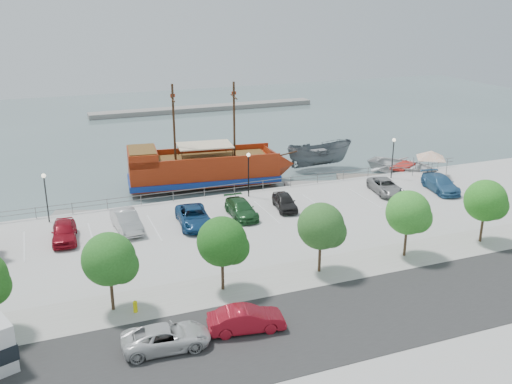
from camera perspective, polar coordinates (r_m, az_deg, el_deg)
name	(u,v)px	position (r m, az deg, el deg)	size (l,w,h in m)	color
ground	(275,231)	(49.05, 1.94, -3.89)	(160.00, 160.00, 0.00)	#4D5F60
land_slab	(431,366)	(33.01, 17.08, -16.33)	(100.00, 58.00, 1.20)	#B2B1B1
street	(379,311)	(36.02, 12.24, -11.53)	(100.00, 8.00, 0.04)	#292929
sidewalk	(332,269)	(40.48, 7.59, -7.64)	(100.00, 4.00, 0.05)	#99958F
seawall_railing	(244,187)	(55.30, -1.22, 0.49)	(50.00, 0.06, 1.00)	slate
far_shore	(205,108)	(102.18, -5.14, 8.35)	(40.00, 3.00, 0.80)	gray
pirate_ship	(216,168)	(60.19, -4.04, 2.37)	(18.26, 6.91, 11.38)	maroon
patrol_boat	(319,157)	(66.47, 6.34, 3.54)	(2.93, 7.79, 3.02)	#596065
speedboat	(403,168)	(66.09, 14.50, 2.32)	(5.59, 7.83, 1.62)	silver
dock_west	(87,215)	(54.17, -16.53, -2.24)	(6.26, 1.79, 0.36)	gray
dock_mid	(319,185)	(60.39, 6.29, 0.66)	(7.19, 2.06, 0.41)	gray
dock_east	(372,178)	(63.59, 11.56, 1.34)	(7.63, 2.18, 0.44)	#6C655B
canopy_tent	(432,151)	(62.31, 17.15, 3.97)	(4.67, 4.67, 3.25)	slate
street_van	(166,337)	(31.99, -8.95, -14.16)	(2.21, 4.79, 1.33)	silver
street_sedan	(246,319)	(33.04, -0.98, -12.62)	(1.52, 4.37, 1.44)	maroon
fire_hydrant	(135,306)	(35.61, -11.98, -11.10)	(0.28, 0.28, 0.80)	yellow
lamp_post_left	(45,189)	(50.30, -20.33, 0.28)	(0.36, 0.36, 4.28)	black
lamp_post_mid	(248,167)	(53.42, -0.76, 2.54)	(0.36, 0.36, 4.28)	black
lamp_post_right	(393,151)	(60.71, 13.56, 4.02)	(0.36, 0.36, 4.28)	black
tree_b	(112,261)	(34.83, -14.24, -6.68)	(3.30, 3.20, 5.00)	#473321
tree_c	(225,243)	(36.14, -3.17, -5.12)	(3.30, 3.20, 5.00)	#473321
tree_d	(323,228)	(38.69, 6.74, -3.56)	(3.30, 3.20, 5.00)	#473321
tree_e	(410,214)	(42.26, 15.17, -2.13)	(3.30, 3.20, 5.00)	#473321
tree_f	(488,202)	(46.62, 22.15, -0.92)	(3.30, 3.20, 5.00)	#473321
parked_car_a	(64,231)	(46.74, -18.63, -3.76)	(1.84, 4.56, 1.55)	maroon
parked_car_b	(126,221)	(47.42, -12.83, -2.84)	(1.71, 4.91, 1.62)	#ABABAB
parked_car_c	(194,217)	(47.55, -6.24, -2.48)	(2.49, 5.39, 1.50)	navy
parked_car_d	(241,209)	(49.17, -1.49, -1.69)	(1.96, 4.83, 1.40)	#205228
parked_car_e	(285,202)	(50.94, 2.89, -0.96)	(1.66, 4.12, 1.40)	black
parked_car_g	(385,186)	(56.45, 12.81, 0.56)	(2.25, 4.87, 1.35)	gray
parked_car_h	(440,183)	(58.47, 17.96, 0.82)	(2.14, 5.27, 1.53)	#30638F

